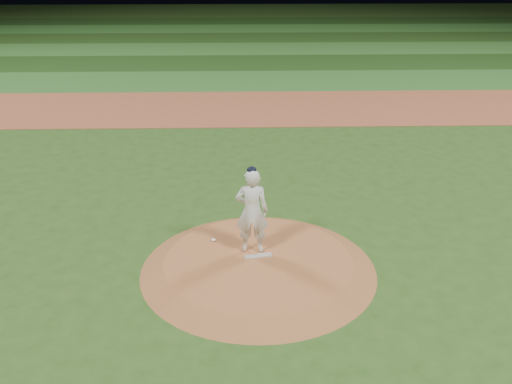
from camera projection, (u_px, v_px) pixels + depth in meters
name	position (u px, v px, depth m)	size (l,w,h in m)	color
ground	(258.00, 269.00, 13.39)	(120.00, 120.00, 0.00)	#294D18
infield_dirt_band	(249.00, 108.00, 26.17)	(70.00, 6.00, 0.02)	#9B4D30
outfield_stripe_0	(247.00, 81.00, 31.20)	(70.00, 5.00, 0.02)	#2B6725
outfield_stripe_1	(246.00, 63.00, 35.77)	(70.00, 5.00, 0.02)	#1B3F14
outfield_stripe_2	(245.00, 49.00, 40.33)	(70.00, 5.00, 0.02)	#2F6826
outfield_stripe_3	(245.00, 38.00, 44.90)	(70.00, 5.00, 0.02)	#1F4215
outfield_stripe_4	(244.00, 28.00, 49.47)	(70.00, 5.00, 0.02)	#2C6926
outfield_stripe_5	(244.00, 21.00, 54.04)	(70.00, 5.00, 0.02)	#1B3F14
pitchers_mound	(258.00, 265.00, 13.34)	(5.50, 5.50, 0.25)	#A25E32
pitching_rubber	(258.00, 256.00, 13.43)	(0.65, 0.16, 0.03)	beige
rosin_bag	(213.00, 240.00, 14.11)	(0.12, 0.12, 0.06)	white
pitcher_on_mound	(252.00, 211.00, 13.26)	(0.80, 0.55, 2.16)	silver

